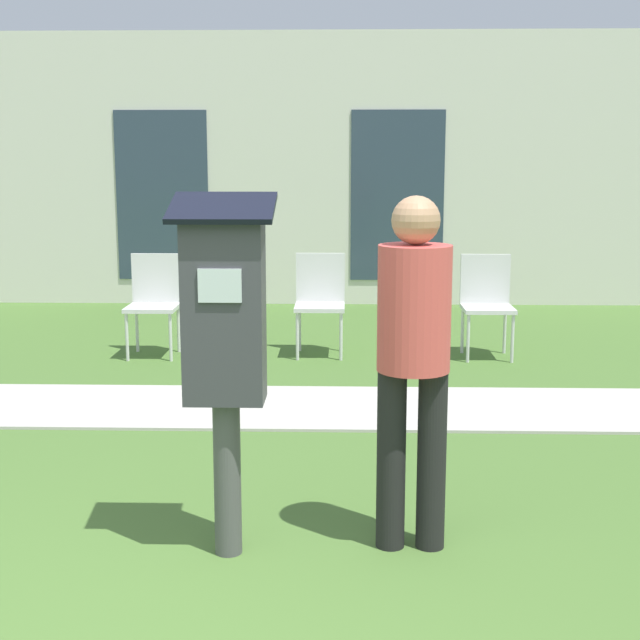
{
  "coord_description": "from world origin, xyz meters",
  "views": [
    {
      "loc": [
        0.78,
        -2.57,
        1.73
      ],
      "look_at": [
        0.68,
        1.19,
        1.05
      ],
      "focal_mm": 50.0,
      "sensor_mm": 36.0,
      "label": 1
    }
  ],
  "objects_px": {
    "person_standing": "(414,346)",
    "outdoor_chair_middle": "(320,295)",
    "parking_meter": "(224,329)",
    "outdoor_chair_left": "(154,296)",
    "outdoor_chair_right": "(486,297)"
  },
  "relations": [
    {
      "from": "person_standing",
      "to": "outdoor_chair_right",
      "type": "xyz_separation_m",
      "value": [
        0.95,
        4.02,
        -0.4
      ]
    },
    {
      "from": "parking_meter",
      "to": "person_standing",
      "type": "height_order",
      "value": "parking_meter"
    },
    {
      "from": "outdoor_chair_middle",
      "to": "parking_meter",
      "type": "bearing_deg",
      "value": -79.38
    },
    {
      "from": "parking_meter",
      "to": "outdoor_chair_middle",
      "type": "height_order",
      "value": "parking_meter"
    },
    {
      "from": "parking_meter",
      "to": "outdoor_chair_middle",
      "type": "relative_size",
      "value": 1.77
    },
    {
      "from": "person_standing",
      "to": "parking_meter",
      "type": "bearing_deg",
      "value": 163.86
    },
    {
      "from": "outdoor_chair_left",
      "to": "outdoor_chair_middle",
      "type": "bearing_deg",
      "value": -16.38
    },
    {
      "from": "person_standing",
      "to": "outdoor_chair_left",
      "type": "distance_m",
      "value": 4.48
    },
    {
      "from": "parking_meter",
      "to": "outdoor_chair_middle",
      "type": "xyz_separation_m",
      "value": [
        0.29,
        4.16,
        -0.49
      ]
    },
    {
      "from": "parking_meter",
      "to": "outdoor_chair_right",
      "type": "height_order",
      "value": "parking_meter"
    },
    {
      "from": "person_standing",
      "to": "outdoor_chair_middle",
      "type": "relative_size",
      "value": 1.76
    },
    {
      "from": "person_standing",
      "to": "outdoor_chair_left",
      "type": "relative_size",
      "value": 1.76
    },
    {
      "from": "outdoor_chair_left",
      "to": "outdoor_chair_right",
      "type": "xyz_separation_m",
      "value": [
        2.95,
        0.03,
        0.0
      ]
    },
    {
      "from": "person_standing",
      "to": "outdoor_chair_middle",
      "type": "distance_m",
      "value": 4.13
    },
    {
      "from": "outdoor_chair_middle",
      "to": "outdoor_chair_right",
      "type": "relative_size",
      "value": 1.0
    }
  ]
}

